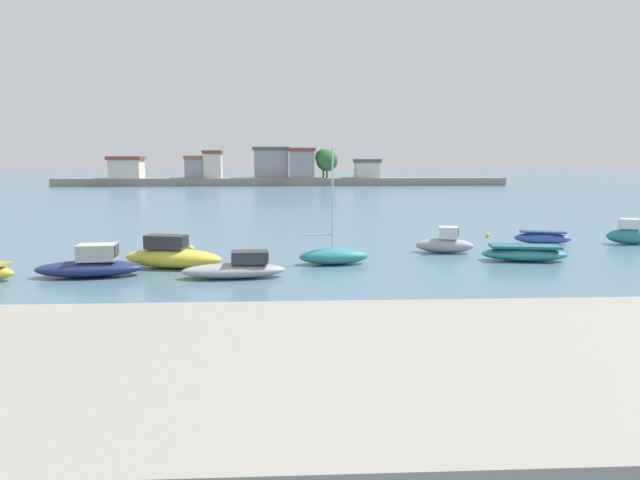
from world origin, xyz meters
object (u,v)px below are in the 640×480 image
Objects in this scene: moored_boat_3 at (237,268)px; moored_boat_7 at (542,238)px; moored_boat_4 at (334,256)px; mooring_buoy_2 at (529,233)px; moored_boat_6 at (524,253)px; mooring_buoy_1 at (191,249)px; moored_boat_2 at (172,256)px; moored_boat_5 at (445,243)px; mooring_buoy_3 at (488,235)px; moored_boat_1 at (91,265)px; moored_boat_8 at (631,234)px.

moored_boat_7 is (19.90, 10.18, -0.05)m from moored_boat_3.
moored_boat_4 is 1.67× the size of moored_boat_7.
moored_boat_6 is at bearing -113.94° from mooring_buoy_2.
moored_boat_3 reaches higher than mooring_buoy_1.
moored_boat_3 is at bearing -66.14° from mooring_buoy_1.
moored_boat_2 is 1.53× the size of moored_boat_5.
mooring_buoy_1 is (-3.56, 8.06, -0.27)m from moored_boat_3.
moored_boat_1 is at bearing -151.96° from mooring_buoy_3.
moored_boat_8 is (9.83, 5.88, 0.24)m from moored_boat_6.
moored_boat_1 is at bearing -148.43° from moored_boat_8.
moored_boat_4 is 16.30m from moored_boat_7.
mooring_buoy_1 is at bearing -164.71° from mooring_buoy_2.
moored_boat_7 is 23.56m from mooring_buoy_1.
moored_boat_4 is 1.72× the size of moored_boat_5.
moored_boat_7 is (27.18, 9.49, -0.13)m from moored_boat_1.
moored_boat_2 reaches higher than mooring_buoy_3.
moored_boat_1 reaches higher than mooring_buoy_3.
mooring_buoy_1 is (0.12, 5.26, -0.43)m from moored_boat_2.
moored_boat_8 is 8.74× the size of mooring_buoy_2.
mooring_buoy_3 is at bearing 171.09° from moored_boat_8.
moored_boat_7 is at bearing 5.16° from mooring_buoy_1.
moored_boat_4 is 8.04m from moored_boat_5.
moored_boat_3 is 1.36× the size of moored_boat_7.
moored_boat_7 is (14.83, 6.78, -0.06)m from moored_boat_4.
mooring_buoy_1 is 21.67m from mooring_buoy_3.
moored_boat_5 is 8.52m from mooring_buoy_3.
moored_boat_7 is at bearing 22.73° from moored_boat_3.
mooring_buoy_3 is (12.26, 10.40, -0.34)m from moored_boat_4.
mooring_buoy_3 is (-2.57, 3.62, -0.29)m from moored_boat_7.
mooring_buoy_3 is at bearing 66.71° from moored_boat_5.
moored_boat_5 reaches higher than mooring_buoy_1.
moored_boat_2 is 5.28m from mooring_buoy_1.
moored_boat_7 is (3.82, 6.29, -0.01)m from moored_boat_6.
moored_boat_6 reaches higher than mooring_buoy_1.
moored_boat_1 is 1.03× the size of moored_boat_3.
moored_boat_3 is at bearing -144.80° from mooring_buoy_2.
moored_boat_1 reaches higher than moored_boat_7.
mooring_buoy_2 is at bearing 55.22° from moored_boat_5.
moored_boat_1 is at bearing -116.77° from mooring_buoy_1.
moored_boat_2 reaches higher than moored_boat_1.
moored_boat_3 is at bearing -150.83° from moored_boat_4.
moored_boat_8 reaches higher than moored_boat_5.
moored_boat_7 is 9.93× the size of mooring_buoy_2.
moored_boat_2 is at bearing 138.44° from moored_boat_3.
moored_boat_3 is 18.32× the size of mooring_buoy_3.
moored_boat_3 is (7.28, -0.69, -0.08)m from moored_boat_1.
moored_boat_2 reaches higher than moored_boat_8.
moored_boat_4 reaches higher than mooring_buoy_1.
mooring_buoy_1 is at bearing 147.00° from moored_boat_4.
moored_boat_3 is 12.47× the size of mooring_buoy_1.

